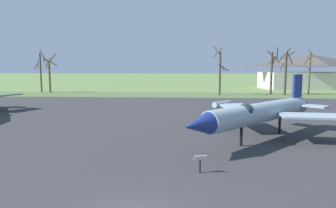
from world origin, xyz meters
TOP-DOWN VIEW (x-y plane):
  - asphalt_apron at (0.00, 16.86)m, footprint 85.10×56.19m
  - grass_verge_strip at (0.00, 50.95)m, footprint 145.10×12.00m
  - jet_fighter_front_right at (7.59, 12.86)m, footprint 13.52×13.83m
  - info_placard_front_right at (2.70, 5.29)m, footprint 0.68×0.35m
  - bare_tree_far_left at (-31.15, 55.90)m, footprint 2.30×2.25m
  - bare_tree_left_of_center at (-28.47, 54.63)m, footprint 2.99×3.25m
  - bare_tree_center at (8.43, 50.42)m, footprint 3.26×3.18m
  - bare_tree_right_of_center at (19.09, 52.33)m, footprint 2.63×2.25m
  - bare_tree_far_right at (21.63, 51.64)m, footprint 2.93×3.04m
  - bare_tree_backdrop_extra at (27.65, 55.30)m, footprint 1.93×2.27m
  - visitor_building at (34.68, 72.69)m, footprint 26.80×14.99m

SIDE VIEW (x-z plane):
  - asphalt_apron at x=0.00m, z-range 0.00..0.05m
  - grass_verge_strip at x=0.00m, z-range 0.00..0.06m
  - info_placard_front_right at x=2.70m, z-range 0.15..1.15m
  - jet_fighter_front_right at x=7.59m, z-range -0.29..4.64m
  - bare_tree_left_of_center at x=-28.47m, z-range 0.05..8.81m
  - visitor_building at x=34.68m, z-range 0.00..9.12m
  - bare_tree_backdrop_extra at x=27.65m, z-range 0.17..9.60m
  - bare_tree_center at x=8.43m, z-range -0.02..9.82m
  - bare_tree_right_of_center at x=19.09m, z-range 0.11..9.72m
  - bare_tree_far_left at x=-31.15m, z-range 0.09..9.75m
  - bare_tree_far_right at x=21.63m, z-range 0.16..9.77m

